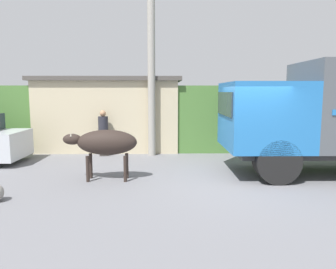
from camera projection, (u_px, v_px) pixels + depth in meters
ground_plane at (236, 182)px, 8.66m from camera, size 60.00×60.00×0.00m
hillside_embankment at (205, 115)px, 15.05m from camera, size 32.00×5.13×2.60m
building_backdrop at (109, 113)px, 13.53m from camera, size 5.87×2.70×2.95m
brown_cow at (105, 143)px, 8.73m from camera, size 1.97×0.67×1.37m
pedestrian_on_hill at (103, 131)px, 12.09m from camera, size 0.41×0.41×1.69m
utility_pole at (151, 61)px, 11.87m from camera, size 0.90×0.28×6.79m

